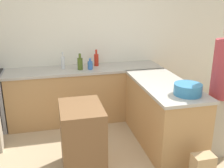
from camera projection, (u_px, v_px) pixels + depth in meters
wall_back at (82, 41)px, 4.63m from camera, size 8.00×0.06×2.70m
counter_back at (86, 94)px, 4.60m from camera, size 2.64×0.64×0.94m
counter_peninsula at (162, 113)px, 3.83m from camera, size 0.69×1.56×0.94m
island_table at (82, 139)px, 3.19m from camera, size 0.50×0.66×0.88m
mixing_bowl at (188, 89)px, 3.23m from camera, size 0.34×0.34×0.14m
water_bottle_blue at (90, 65)px, 4.37m from camera, size 0.09×0.09×0.19m
olive_oil_bottle at (80, 63)px, 4.34m from camera, size 0.09×0.09×0.27m
hot_sauce_bottle at (96, 59)px, 4.59m from camera, size 0.08×0.08×0.29m
vinegar_bottle_clear at (63, 62)px, 4.38m from camera, size 0.07×0.07×0.29m
person_at_peninsula at (224, 88)px, 3.36m from camera, size 0.35×0.35×1.80m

